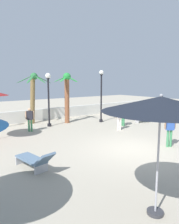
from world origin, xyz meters
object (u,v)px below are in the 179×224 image
at_px(lounge_chair_0, 147,117).
at_px(planter, 122,113).
at_px(palm_tree_0, 33,92).
at_px(guest_1, 170,126).
at_px(lamp_post_2, 101,92).
at_px(guest_2, 123,113).
at_px(guest_0, 119,116).
at_px(guest_3, 30,117).
at_px(lounge_chair_1, 35,159).
at_px(lamp_post_1, 48,93).
at_px(palm_tree_1, 67,92).
at_px(patio_umbrella_1, 161,105).

relative_size(lounge_chair_0, planter, 2.30).
distance_m(palm_tree_0, guest_1, 10.17).
bearing_deg(lamp_post_2, lounge_chair_0, -37.67).
bearing_deg(guest_2, palm_tree_0, 133.94).
height_order(palm_tree_0, guest_0, palm_tree_0).
xyz_separation_m(palm_tree_0, lounge_chair_0, (7.25, -5.03, -2.02)).
xyz_separation_m(guest_2, guest_3, (-5.99, 2.45, -0.01)).
relative_size(lounge_chair_1, planter, 2.29).
xyz_separation_m(lounge_chair_0, guest_3, (-8.53, 2.59, 0.53)).
bearing_deg(lounge_chair_1, palm_tree_0, 67.64).
relative_size(palm_tree_0, guest_3, 2.50).
bearing_deg(lamp_post_1, palm_tree_1, 11.50).
distance_m(patio_umbrella_1, guest_3, 10.12).
relative_size(lounge_chair_1, guest_2, 1.26).
bearing_deg(patio_umbrella_1, lamp_post_1, 77.12).
distance_m(palm_tree_0, guest_2, 6.95).
height_order(patio_umbrella_1, guest_1, patio_umbrella_1).
height_order(palm_tree_0, lounge_chair_1, palm_tree_0).
relative_size(palm_tree_0, lounge_chair_0, 1.97).
height_order(lounge_chair_1, planter, planter).
bearing_deg(guest_1, lamp_post_1, 108.27).
height_order(lamp_post_1, guest_3, lamp_post_1).
xyz_separation_m(patio_umbrella_1, lounge_chair_1, (-1.33, 4.22, -2.30)).
height_order(guest_0, guest_1, guest_1).
relative_size(lamp_post_1, lounge_chair_1, 1.93).
bearing_deg(palm_tree_0, planter, -18.76).
height_order(lounge_chair_1, guest_0, guest_0).
relative_size(palm_tree_1, guest_0, 2.39).
distance_m(lamp_post_1, guest_0, 5.17).
distance_m(palm_tree_0, lounge_chair_1, 9.05).
bearing_deg(lounge_chair_1, guest_3, 70.02).
relative_size(lamp_post_1, planter, 4.43).
xyz_separation_m(lounge_chair_0, guest_2, (-2.54, 0.14, 0.54)).
bearing_deg(planter, lounge_chair_1, -151.28).
relative_size(lounge_chair_1, guest_3, 1.27).
distance_m(lamp_post_2, lounge_chair_1, 9.62).
height_order(lamp_post_1, guest_0, lamp_post_1).
distance_m(patio_umbrella_1, palm_tree_1, 11.70).
bearing_deg(planter, lounge_chair_0, -87.20).
height_order(palm_tree_1, guest_1, palm_tree_1).
xyz_separation_m(guest_1, guest_2, (1.73, 4.74, -0.10)).
bearing_deg(guest_1, lamp_post_2, 78.38).
relative_size(patio_umbrella_1, guest_0, 1.82).
distance_m(lamp_post_2, guest_2, 2.56).
xyz_separation_m(guest_0, planter, (3.58, 3.21, -0.59)).
bearing_deg(lounge_chair_0, lamp_post_1, 154.69).
bearing_deg(guest_3, lamp_post_1, 21.48).
bearing_deg(guest_0, guest_2, 32.60).
bearing_deg(guest_0, lamp_post_2, 73.49).
bearing_deg(patio_umbrella_1, lamp_post_2, 56.17).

